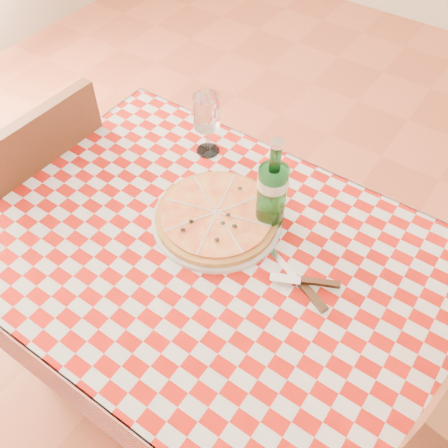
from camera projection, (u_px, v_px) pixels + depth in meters
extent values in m
plane|color=#B05338|center=(219.00, 379.00, 1.85)|extent=(6.00, 6.00, 0.00)
cube|color=brown|center=(217.00, 264.00, 1.30)|extent=(1.20, 0.80, 0.04)
cylinder|color=brown|center=(20.00, 325.00, 1.60)|extent=(0.06, 0.06, 0.71)
cylinder|color=brown|center=(156.00, 198.00, 1.96)|extent=(0.06, 0.06, 0.71)
cylinder|color=brown|center=(421.00, 341.00, 1.56)|extent=(0.06, 0.06, 0.71)
cube|color=#9C1109|center=(217.00, 258.00, 1.28)|extent=(1.30, 0.90, 0.01)
cylinder|color=brown|center=(426.00, 415.00, 1.53)|extent=(0.04, 0.04, 0.47)
cube|color=brown|center=(37.00, 202.00, 1.83)|extent=(0.42, 0.42, 0.04)
cylinder|color=brown|center=(117.00, 233.00, 2.03)|extent=(0.04, 0.04, 0.43)
cylinder|color=brown|center=(57.00, 196.00, 2.17)|extent=(0.04, 0.04, 0.43)
cylinder|color=brown|center=(49.00, 294.00, 1.84)|extent=(0.04, 0.04, 0.43)
cube|color=brown|center=(54.00, 173.00, 1.56)|extent=(0.05, 0.42, 0.46)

